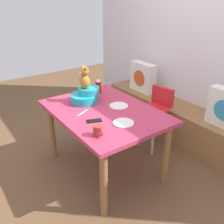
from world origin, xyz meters
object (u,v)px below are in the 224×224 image
at_px(infant_seat_teal, 85,96).
at_px(dinner_plate_near, 119,106).
at_px(highchair, 156,110).
at_px(dining_table, 104,119).
at_px(cell_phone, 94,121).
at_px(ketchup_bottle, 98,86).
at_px(coffee_mug, 98,131).
at_px(teddy_bear, 85,78).
at_px(pillow_floral_left, 143,77).
at_px(dinner_plate_far, 123,123).

height_order(infant_seat_teal, dinner_plate_near, infant_seat_teal).
relative_size(highchair, dinner_plate_near, 3.95).
relative_size(dining_table, infant_seat_teal, 3.95).
bearing_deg(cell_phone, ketchup_bottle, -16.39).
height_order(coffee_mug, cell_phone, coffee_mug).
bearing_deg(infant_seat_teal, dinner_plate_near, 35.26).
bearing_deg(teddy_bear, cell_phone, -20.49).
bearing_deg(teddy_bear, dining_table, 8.37).
height_order(pillow_floral_left, dining_table, pillow_floral_left).
bearing_deg(pillow_floral_left, cell_phone, -57.58).
xyz_separation_m(pillow_floral_left, cell_phone, (0.90, -1.42, 0.06)).
bearing_deg(teddy_bear, coffee_mug, -21.98).
xyz_separation_m(dining_table, infant_seat_teal, (-0.31, -0.04, 0.17)).
distance_m(infant_seat_teal, cell_phone, 0.50).
xyz_separation_m(dining_table, coffee_mug, (0.40, -0.33, 0.15)).
relative_size(infant_seat_teal, ketchup_bottle, 1.78).
distance_m(dinner_plate_near, cell_phone, 0.42).
xyz_separation_m(dining_table, ketchup_bottle, (-0.44, 0.21, 0.19)).
relative_size(dining_table, dinner_plate_near, 6.51).
relative_size(infant_seat_teal, dinner_plate_far, 1.65).
distance_m(highchair, infant_seat_teal, 0.93).
distance_m(pillow_floral_left, cell_phone, 1.68).
height_order(dinner_plate_far, cell_phone, dinner_plate_far).
relative_size(pillow_floral_left, infant_seat_teal, 1.33).
height_order(pillow_floral_left, dinner_plate_far, pillow_floral_left).
height_order(ketchup_bottle, dinner_plate_far, ketchup_bottle).
xyz_separation_m(dinner_plate_far, cell_phone, (-0.20, -0.20, -0.00)).
distance_m(teddy_bear, cell_phone, 0.56).
height_order(infant_seat_teal, ketchup_bottle, ketchup_bottle).
relative_size(ketchup_bottle, dinner_plate_near, 0.92).
relative_size(dinner_plate_near, cell_phone, 1.39).
bearing_deg(highchair, ketchup_bottle, -126.02).
bearing_deg(dinner_plate_far, highchair, 115.01).
bearing_deg(dinner_plate_near, teddy_bear, -144.68).
bearing_deg(dining_table, cell_phone, -54.84).
relative_size(highchair, ketchup_bottle, 4.27).
xyz_separation_m(pillow_floral_left, dining_table, (0.75, -1.20, -0.04)).
bearing_deg(dinner_plate_far, dinner_plate_near, 149.77).
distance_m(highchair, teddy_bear, 1.01).
bearing_deg(ketchup_bottle, dining_table, -25.57).
relative_size(ketchup_bottle, coffee_mug, 1.54).
height_order(highchair, ketchup_bottle, ketchup_bottle).
bearing_deg(dining_table, ketchup_bottle, 154.43).
xyz_separation_m(infant_seat_teal, coffee_mug, (0.70, -0.28, -0.02)).
bearing_deg(highchair, infant_seat_teal, -108.73).
bearing_deg(cell_phone, highchair, -60.63).
distance_m(teddy_bear, dinner_plate_near, 0.48).
height_order(highchair, dinner_plate_far, highchair).
distance_m(dinner_plate_far, cell_phone, 0.28).
bearing_deg(ketchup_bottle, dinner_plate_near, -4.02).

